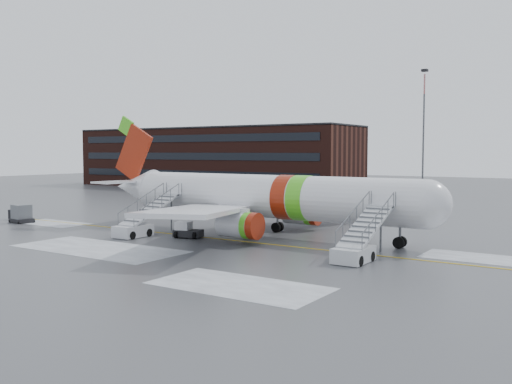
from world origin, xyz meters
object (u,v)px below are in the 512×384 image
Objects in this scene: airliner at (259,197)px; uld_container at (22,214)px; pushback_tug at (187,231)px; airstair_fwd at (358,245)px; airstair_aft at (139,224)px; baggage_tractor at (20,214)px.

airliner is 26.49m from uld_container.
airliner reaches higher than pushback_tug.
airstair_aft is at bearing 180.00° from airstair_fwd.
airstair_fwd is 2.77× the size of baggage_tractor.
baggage_tractor is at bearing 177.69° from airstair_fwd.
pushback_tug is 1.07× the size of uld_container.
airliner is 4.55× the size of airstair_aft.
airstair_aft reaches higher than uld_container.
airstair_fwd is 16.67m from pushback_tug.
pushback_tug is at bearing -131.14° from airliner.
airstair_aft is at bearing -4.72° from baggage_tractor.
uld_container is at bearing -175.95° from pushback_tug.
pushback_tug is at bearing 174.52° from airstair_fwd.
pushback_tug is (-16.59, 1.59, -0.46)m from airstair_fwd.
airliner is 13.06× the size of pushback_tug.
airliner reaches higher than baggage_tractor.
airliner is 7.14m from pushback_tug.
pushback_tug is at bearing 4.05° from uld_container.
airstair_aft reaches higher than pushback_tug.
pushback_tug is 0.96× the size of baggage_tractor.
airstair_fwd is 40.53m from baggage_tractor.
uld_container is (-25.57, -6.45, -2.54)m from airliner.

